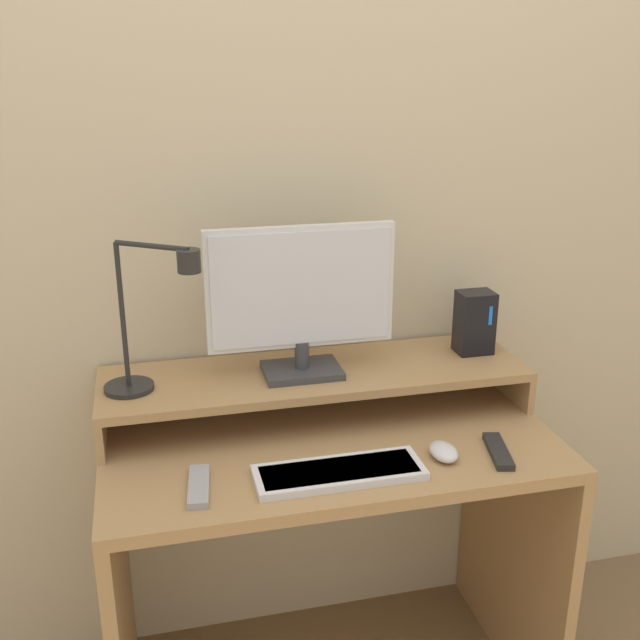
{
  "coord_description": "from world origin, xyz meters",
  "views": [
    {
      "loc": [
        -0.4,
        -1.25,
        1.62
      ],
      "look_at": [
        -0.01,
        0.33,
        1.05
      ],
      "focal_mm": 42.0,
      "sensor_mm": 36.0,
      "label": 1
    }
  ],
  "objects_px": {
    "router_dock": "(474,322)",
    "keyboard": "(339,472)",
    "desk_lamp": "(150,326)",
    "mouse": "(444,452)",
    "remote_secondary": "(498,451)",
    "monitor": "(301,297)",
    "remote_control": "(199,486)"
  },
  "relations": [
    {
      "from": "mouse",
      "to": "remote_control",
      "type": "bearing_deg",
      "value": -179.73
    },
    {
      "from": "router_dock",
      "to": "keyboard",
      "type": "xyz_separation_m",
      "value": [
        -0.46,
        -0.35,
        -0.19
      ]
    },
    {
      "from": "monitor",
      "to": "mouse",
      "type": "bearing_deg",
      "value": -47.45
    },
    {
      "from": "desk_lamp",
      "to": "remote_secondary",
      "type": "distance_m",
      "value": 0.85
    },
    {
      "from": "mouse",
      "to": "remote_secondary",
      "type": "bearing_deg",
      "value": -6.32
    },
    {
      "from": "desk_lamp",
      "to": "mouse",
      "type": "distance_m",
      "value": 0.73
    },
    {
      "from": "mouse",
      "to": "keyboard",
      "type": "bearing_deg",
      "value": -175.27
    },
    {
      "from": "desk_lamp",
      "to": "mouse",
      "type": "relative_size",
      "value": 4.02
    },
    {
      "from": "mouse",
      "to": "remote_secondary",
      "type": "height_order",
      "value": "mouse"
    },
    {
      "from": "monitor",
      "to": "desk_lamp",
      "type": "bearing_deg",
      "value": -173.88
    },
    {
      "from": "keyboard",
      "to": "mouse",
      "type": "distance_m",
      "value": 0.25
    },
    {
      "from": "router_dock",
      "to": "mouse",
      "type": "bearing_deg",
      "value": -123.05
    },
    {
      "from": "monitor",
      "to": "remote_control",
      "type": "bearing_deg",
      "value": -134.49
    },
    {
      "from": "router_dock",
      "to": "monitor",
      "type": "bearing_deg",
      "value": -175.77
    },
    {
      "from": "router_dock",
      "to": "keyboard",
      "type": "relative_size",
      "value": 0.45
    },
    {
      "from": "desk_lamp",
      "to": "router_dock",
      "type": "bearing_deg",
      "value": 5.05
    },
    {
      "from": "router_dock",
      "to": "mouse",
      "type": "distance_m",
      "value": 0.43
    },
    {
      "from": "keyboard",
      "to": "remote_control",
      "type": "height_order",
      "value": "keyboard"
    },
    {
      "from": "router_dock",
      "to": "remote_secondary",
      "type": "bearing_deg",
      "value": -103.71
    },
    {
      "from": "monitor",
      "to": "mouse",
      "type": "xyz_separation_m",
      "value": [
        0.27,
        -0.29,
        -0.3
      ]
    },
    {
      "from": "monitor",
      "to": "keyboard",
      "type": "relative_size",
      "value": 1.24
    },
    {
      "from": "mouse",
      "to": "monitor",
      "type": "bearing_deg",
      "value": 132.55
    },
    {
      "from": "keyboard",
      "to": "remote_control",
      "type": "xyz_separation_m",
      "value": [
        -0.3,
        0.02,
        -0.0
      ]
    },
    {
      "from": "router_dock",
      "to": "remote_control",
      "type": "height_order",
      "value": "router_dock"
    },
    {
      "from": "remote_control",
      "to": "keyboard",
      "type": "bearing_deg",
      "value": -3.45
    },
    {
      "from": "monitor",
      "to": "remote_secondary",
      "type": "relative_size",
      "value": 2.89
    },
    {
      "from": "keyboard",
      "to": "mouse",
      "type": "xyz_separation_m",
      "value": [
        0.25,
        0.02,
        0.01
      ]
    },
    {
      "from": "mouse",
      "to": "remote_secondary",
      "type": "relative_size",
      "value": 0.57
    },
    {
      "from": "monitor",
      "to": "mouse",
      "type": "distance_m",
      "value": 0.49
    },
    {
      "from": "router_dock",
      "to": "keyboard",
      "type": "bearing_deg",
      "value": -143.23
    },
    {
      "from": "desk_lamp",
      "to": "monitor",
      "type": "bearing_deg",
      "value": 6.12
    },
    {
      "from": "router_dock",
      "to": "keyboard",
      "type": "height_order",
      "value": "router_dock"
    }
  ]
}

